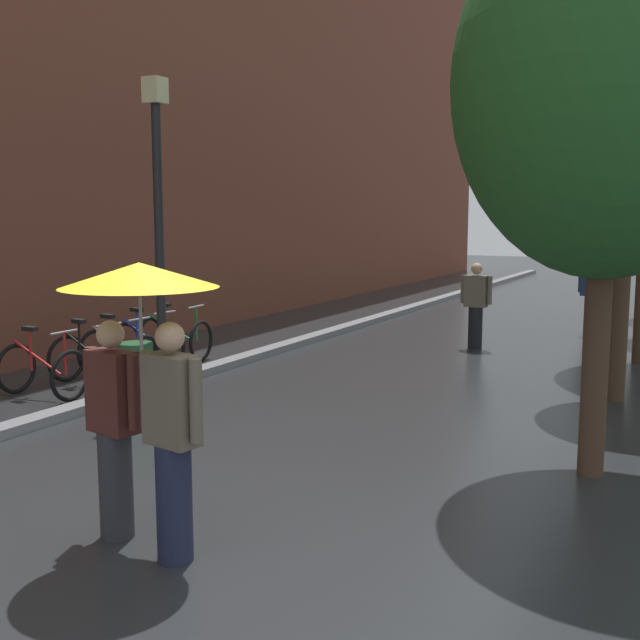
# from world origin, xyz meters

# --- Properties ---
(ground_plane) EXTENTS (80.00, 80.00, 0.00)m
(ground_plane) POSITION_xyz_m (0.00, 0.00, 0.00)
(ground_plane) COLOR #26282B
(building_facade) EXTENTS (8.00, 36.00, 12.70)m
(building_facade) POSITION_xyz_m (-10.00, 10.00, 6.35)
(building_facade) COLOR brown
(building_facade) RESTS_ON ground
(kerb_strip) EXTENTS (0.30, 36.00, 0.12)m
(kerb_strip) POSITION_xyz_m (-3.20, 10.00, 0.06)
(kerb_strip) COLOR slate
(kerb_strip) RESTS_ON ground
(street_tree_0) EXTENTS (2.82, 2.82, 5.45)m
(street_tree_0) POSITION_xyz_m (2.84, 2.83, 3.65)
(street_tree_0) COLOR #473323
(street_tree_0) RESTS_ON ground
(street_tree_1) EXTENTS (2.25, 2.25, 4.35)m
(street_tree_1) POSITION_xyz_m (2.66, 6.07, 3.18)
(street_tree_1) COLOR #473323
(street_tree_1) RESTS_ON ground
(parked_bicycle_0) EXTENTS (1.08, 0.70, 0.96)m
(parked_bicycle_0) POSITION_xyz_m (-4.24, 2.68, 0.38)
(parked_bicycle_0) COLOR black
(parked_bicycle_0) RESTS_ON ground
(parked_bicycle_1) EXTENTS (1.15, 0.82, 0.96)m
(parked_bicycle_1) POSITION_xyz_m (-4.18, 3.51, 0.38)
(parked_bicycle_1) COLOR black
(parked_bicycle_1) RESTS_ON ground
(parked_bicycle_2) EXTENTS (1.10, 0.73, 0.96)m
(parked_bicycle_2) POSITION_xyz_m (-4.20, 4.14, 0.38)
(parked_bicycle_2) COLOR black
(parked_bicycle_2) RESTS_ON ground
(parked_bicycle_3) EXTENTS (1.15, 0.82, 0.96)m
(parked_bicycle_3) POSITION_xyz_m (-4.34, 4.95, 0.38)
(parked_bicycle_3) COLOR black
(parked_bicycle_3) RESTS_ON ground
(parked_bicycle_4) EXTENTS (1.13, 0.78, 0.96)m
(parked_bicycle_4) POSITION_xyz_m (-4.37, 5.73, 0.38)
(parked_bicycle_4) COLOR black
(parked_bicycle_4) RESTS_ON ground
(couple_under_umbrella) EXTENTS (1.24, 1.14, 2.14)m
(couple_under_umbrella) POSITION_xyz_m (0.15, -0.42, 1.43)
(couple_under_umbrella) COLOR #2D2D33
(couple_under_umbrella) RESTS_ON ground
(street_lamp_post) EXTENTS (0.24, 0.24, 4.17)m
(street_lamp_post) POSITION_xyz_m (-2.60, 3.21, 2.44)
(street_lamp_post) COLOR black
(street_lamp_post) RESTS_ON ground
(litter_bin) EXTENTS (0.44, 0.44, 0.85)m
(litter_bin) POSITION_xyz_m (-2.71, 2.82, 0.42)
(litter_bin) COLOR #1E4C28
(litter_bin) RESTS_ON ground
(pedestrian_walking_midground) EXTENTS (0.56, 0.34, 1.65)m
(pedestrian_walking_midground) POSITION_xyz_m (1.51, 11.72, 0.84)
(pedestrian_walking_midground) COLOR black
(pedestrian_walking_midground) RESTS_ON ground
(pedestrian_walking_far) EXTENTS (0.59, 0.26, 1.58)m
(pedestrian_walking_far) POSITION_xyz_m (-0.15, 9.18, 0.80)
(pedestrian_walking_far) COLOR black
(pedestrian_walking_far) RESTS_ON ground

